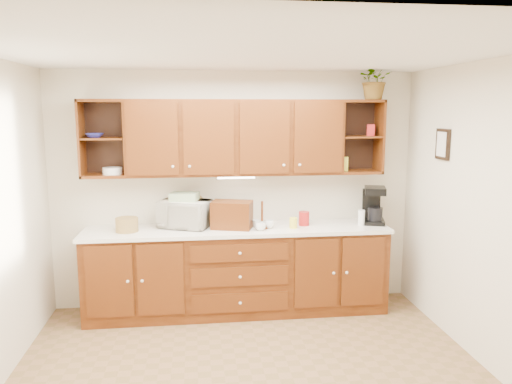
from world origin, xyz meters
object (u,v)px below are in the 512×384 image
object	(u,v)px
microwave	(185,214)
coffee_maker	(374,206)
potted_plant	(375,79)
bread_box	(232,215)

from	to	relation	value
microwave	coffee_maker	distance (m)	2.07
potted_plant	bread_box	bearing A→B (deg)	-176.15
bread_box	coffee_maker	xyz separation A→B (m)	(1.58, 0.06, 0.05)
microwave	bread_box	xyz separation A→B (m)	(0.50, -0.11, 0.00)
microwave	bread_box	world-z (taller)	bread_box
coffee_maker	potted_plant	distance (m)	1.37
potted_plant	microwave	bearing A→B (deg)	179.76
microwave	potted_plant	xyz separation A→B (m)	(2.05, -0.01, 1.42)
bread_box	microwave	bearing A→B (deg)	-176.37
microwave	potted_plant	size ratio (longest dim) A/B	1.22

